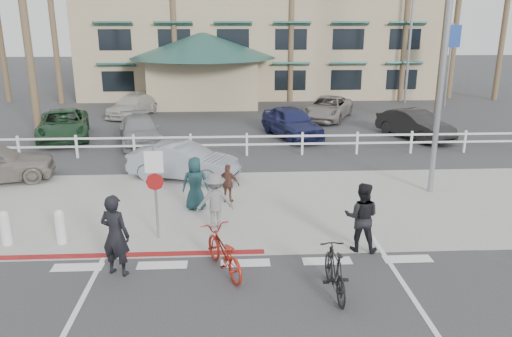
{
  "coord_description": "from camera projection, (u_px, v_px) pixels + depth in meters",
  "views": [
    {
      "loc": [
        -0.33,
        -10.3,
        5.71
      ],
      "look_at": [
        0.42,
        3.6,
        1.5
      ],
      "focal_mm": 35.0,
      "sensor_mm": 36.0,
      "label": 1
    }
  ],
  "objects": [
    {
      "name": "bike_path",
      "position": [
        250.0,
        327.0,
        9.6
      ],
      "size": [
        12.0,
        16.0,
        0.01
      ],
      "primitive_type": "cube",
      "color": "#333335",
      "rests_on": "ground"
    },
    {
      "name": "car_white_sedan",
      "position": [
        184.0,
        161.0,
        18.31
      ],
      "size": [
        4.28,
        2.64,
        1.33
      ],
      "primitive_type": "imported",
      "rotation": [
        0.0,
        0.0,
        1.24
      ],
      "color": "gray",
      "rests_on": "ground"
    },
    {
      "name": "lot_car_5",
      "position": [
        327.0,
        108.0,
        29.13
      ],
      "size": [
        4.01,
        5.26,
        1.33
      ],
      "primitive_type": "imported",
      "rotation": [
        0.0,
        0.0,
        -0.44
      ],
      "color": "gray",
      "rests_on": "ground"
    },
    {
      "name": "palm_5",
      "position": [
        292.0,
        6.0,
        33.74
      ],
      "size": [
        4.0,
        4.0,
        13.0
      ],
      "primitive_type": null,
      "color": "black",
      "rests_on": "ground"
    },
    {
      "name": "lot_car_4",
      "position": [
        133.0,
        106.0,
        30.19
      ],
      "size": [
        3.06,
        4.65,
        1.25
      ],
      "primitive_type": "imported",
      "rotation": [
        0.0,
        0.0,
        -0.33
      ],
      "color": "beige",
      "rests_on": "ground"
    },
    {
      "name": "cross_street",
      "position": [
        239.0,
        169.0,
        19.64
      ],
      "size": [
        40.0,
        5.0,
        0.01
      ],
      "primitive_type": "cube",
      "color": "#333335",
      "rests_on": "ground"
    },
    {
      "name": "sign_post",
      "position": [
        155.0,
        187.0,
        13.08
      ],
      "size": [
        0.5,
        0.1,
        2.9
      ],
      "primitive_type": null,
      "color": "gray",
      "rests_on": "ground"
    },
    {
      "name": "curb_red",
      "position": [
        125.0,
        255.0,
        12.5
      ],
      "size": [
        7.0,
        0.25,
        0.02
      ],
      "primitive_type": "cube",
      "color": "maroon",
      "rests_on": "ground"
    },
    {
      "name": "rail_fence",
      "position": [
        249.0,
        144.0,
        21.43
      ],
      "size": [
        29.4,
        0.16,
        1.0
      ],
      "primitive_type": null,
      "color": "silver",
      "rests_on": "ground"
    },
    {
      "name": "pedestrian_child",
      "position": [
        228.0,
        184.0,
        15.91
      ],
      "size": [
        0.81,
        0.56,
        1.28
      ],
      "primitive_type": "imported",
      "rotation": [
        0.0,
        0.0,
        2.77
      ],
      "color": "brown",
      "rests_on": "ground"
    },
    {
      "name": "info_sign",
      "position": [
        449.0,
        65.0,
        32.46
      ],
      "size": [
        1.2,
        0.16,
        5.6
      ],
      "primitive_type": null,
      "color": "navy",
      "rests_on": "ground"
    },
    {
      "name": "bike_black",
      "position": [
        335.0,
        271.0,
        10.62
      ],
      "size": [
        0.56,
        1.82,
        1.08
      ],
      "primitive_type": "imported",
      "rotation": [
        0.0,
        0.0,
        3.17
      ],
      "color": "black",
      "rests_on": "ground"
    },
    {
      "name": "rider_black",
      "position": [
        362.0,
        217.0,
        12.55
      ],
      "size": [
        1.04,
        0.92,
        1.81
      ],
      "primitive_type": "imported",
      "rotation": [
        0.0,
        0.0,
        2.84
      ],
      "color": "black",
      "rests_on": "ground"
    },
    {
      "name": "lot_car_2",
      "position": [
        292.0,
        122.0,
        24.76
      ],
      "size": [
        3.1,
        4.77,
        1.51
      ],
      "primitive_type": "imported",
      "rotation": [
        0.0,
        0.0,
        0.32
      ],
      "color": "#1C2150",
      "rests_on": "ground"
    },
    {
      "name": "parking_lot",
      "position": [
        235.0,
        121.0,
        28.72
      ],
      "size": [
        50.0,
        16.0,
        0.01
      ],
      "primitive_type": "cube",
      "color": "#333335",
      "rests_on": "ground"
    },
    {
      "name": "lot_car_3",
      "position": [
        415.0,
        124.0,
        24.53
      ],
      "size": [
        3.02,
        4.46,
        1.39
      ],
      "primitive_type": "imported",
      "rotation": [
        0.0,
        0.0,
        0.41
      ],
      "color": "black",
      "rests_on": "ground"
    },
    {
      "name": "palm_1",
      "position": [
        51.0,
        6.0,
        32.91
      ],
      "size": [
        4.0,
        4.0,
        13.0
      ],
      "primitive_type": null,
      "color": "black",
      "rests_on": "ground"
    },
    {
      "name": "pedestrian_b",
      "position": [
        195.0,
        184.0,
        15.31
      ],
      "size": [
        0.84,
        0.57,
        1.67
      ],
      "primitive_type": "imported",
      "rotation": [
        0.0,
        0.0,
        3.19
      ],
      "color": "#163337",
      "rests_on": "ground"
    },
    {
      "name": "palm_9",
      "position": [
        507.0,
        6.0,
        34.51
      ],
      "size": [
        4.0,
        4.0,
        13.0
      ],
      "primitive_type": null,
      "color": "black",
      "rests_on": "ground"
    },
    {
      "name": "pedestrian_a",
      "position": [
        215.0,
        201.0,
        13.91
      ],
      "size": [
        1.12,
        0.74,
        1.62
      ],
      "primitive_type": "imported",
      "rotation": [
        0.0,
        0.0,
        3.28
      ],
      "color": "slate",
      "rests_on": "ground"
    },
    {
      "name": "ground",
      "position": [
        246.0,
        276.0,
        11.51
      ],
      "size": [
        140.0,
        140.0,
        0.0
      ],
      "primitive_type": "plane",
      "color": "#333335"
    },
    {
      "name": "bike_red",
      "position": [
        223.0,
        252.0,
        11.54
      ],
      "size": [
        1.39,
        2.08,
        1.03
      ],
      "primitive_type": "imported",
      "rotation": [
        0.0,
        0.0,
        3.54
      ],
      "color": "maroon",
      "rests_on": "ground"
    },
    {
      "name": "building",
      "position": [
        257.0,
        19.0,
        39.61
      ],
      "size": [
        28.0,
        16.0,
        11.3
      ],
      "primitive_type": null,
      "color": "tan",
      "rests_on": "ground"
    },
    {
      "name": "sidewalk_plaza",
      "position": [
        241.0,
        206.0,
        15.81
      ],
      "size": [
        22.0,
        7.0,
        0.01
      ],
      "primitive_type": "cube",
      "color": "gray",
      "rests_on": "ground"
    },
    {
      "name": "lot_car_0",
      "position": [
        63.0,
        125.0,
        24.43
      ],
      "size": [
        3.51,
        5.45,
        1.4
      ],
      "primitive_type": "imported",
      "rotation": [
        0.0,
        0.0,
        0.25
      ],
      "color": "#1D4026",
      "rests_on": "ground"
    },
    {
      "name": "rider_red",
      "position": [
        115.0,
        235.0,
        11.33
      ],
      "size": [
        0.83,
        0.69,
        1.95
      ],
      "primitive_type": "imported",
      "rotation": [
        0.0,
        0.0,
        2.78
      ],
      "color": "black",
      "rests_on": "ground"
    },
    {
      "name": "lot_car_1",
      "position": [
        140.0,
        131.0,
        23.4
      ],
      "size": [
        2.8,
        4.72,
        1.28
      ],
      "primitive_type": "imported",
      "rotation": [
        0.0,
        0.0,
        0.24
      ],
      "color": "gray",
      "rests_on": "ground"
    },
    {
      "name": "streetlight_1",
      "position": [
        411.0,
        33.0,
        33.7
      ],
      "size": [
        0.6,
        2.0,
        9.5
      ],
      "primitive_type": null,
      "color": "gray",
      "rests_on": "ground"
    },
    {
      "name": "streetlight_0",
      "position": [
        444.0,
        58.0,
        15.8
      ],
      "size": [
        0.6,
        2.0,
        9.0
      ],
      "primitive_type": null,
      "color": "gray",
      "rests_on": "ground"
    },
    {
      "name": "bollard_1",
      "position": [
        5.0,
        228.0,
        12.96
      ],
      "size": [
        0.26,
        0.26,
        0.95
      ],
      "primitive_type": null,
      "color": "silver",
      "rests_on": "ground"
    },
    {
      "name": "bollard_0",
      "position": [
        60.0,
        227.0,
        13.04
      ],
      "size": [
        0.26,
        0.26,
        0.95
      ],
      "primitive_type": null,
      "color": "silver",
      "rests_on": "ground"
    },
    {
      "name": "palm_10",
      "position": [
        24.0,
        12.0,
        23.6
      ],
      "size": [
        4.0,
        4.0,
        12.0
      ],
      "primitive_type": null,
      "color": "black",
      "rests_on": "ground"
    }
  ]
}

